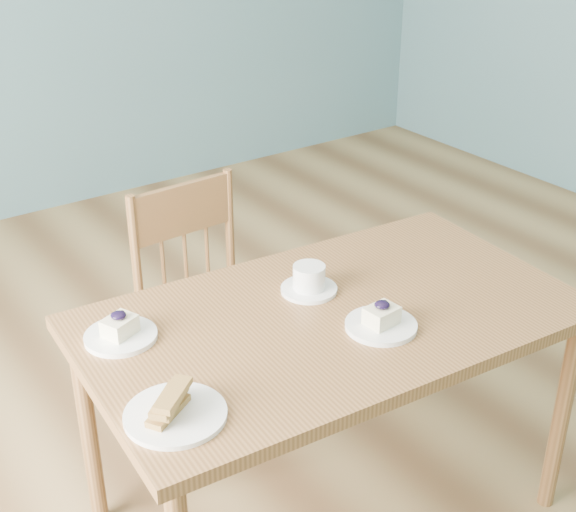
# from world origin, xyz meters

# --- Properties ---
(room) EXTENTS (5.01, 5.01, 2.71)m
(room) POSITION_xyz_m (0.00, 0.00, 1.35)
(room) COLOR #9D7B49
(room) RESTS_ON ground
(dining_table) EXTENTS (1.33, 0.82, 0.68)m
(dining_table) POSITION_xyz_m (-0.17, -0.14, 0.62)
(dining_table) COLOR #956338
(dining_table) RESTS_ON ground
(dining_chair) EXTENTS (0.40, 0.38, 0.84)m
(dining_chair) POSITION_xyz_m (-0.23, 0.41, 0.43)
(dining_chair) COLOR #956338
(dining_chair) RESTS_ON ground
(cheesecake_plate_near) EXTENTS (0.18, 0.18, 0.08)m
(cheesecake_plate_near) POSITION_xyz_m (-0.11, -0.27, 0.70)
(cheesecake_plate_near) COLOR white
(cheesecake_plate_near) RESTS_ON dining_table
(cheesecake_plate_far) EXTENTS (0.18, 0.18, 0.07)m
(cheesecake_plate_far) POSITION_xyz_m (-0.66, 0.06, 0.70)
(cheesecake_plate_far) COLOR white
(cheesecake_plate_far) RESTS_ON dining_table
(coffee_cup) EXTENTS (0.15, 0.15, 0.08)m
(coffee_cup) POSITION_xyz_m (-0.15, -0.02, 0.72)
(coffee_cup) COLOR white
(coffee_cup) RESTS_ON dining_table
(biscotti_plate) EXTENTS (0.22, 0.22, 0.07)m
(biscotti_plate) POSITION_xyz_m (-0.70, -0.29, 0.71)
(biscotti_plate) COLOR white
(biscotti_plate) RESTS_ON dining_table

